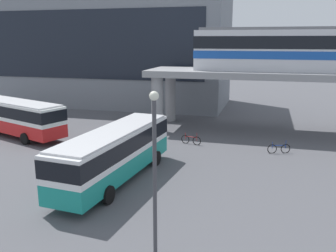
# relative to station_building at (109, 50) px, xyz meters

# --- Properties ---
(ground_plane) EXTENTS (120.00, 120.00, 0.00)m
(ground_plane) POSITION_rel_station_building_xyz_m (11.71, -16.98, -7.22)
(ground_plane) COLOR #515156
(station_building) EXTENTS (31.58, 12.56, 14.43)m
(station_building) POSITION_rel_station_building_xyz_m (0.00, 0.00, 0.00)
(station_building) COLOR slate
(station_building) RESTS_ON ground_plane
(elevated_platform) EXTENTS (28.83, 6.43, 5.74)m
(elevated_platform) POSITION_rel_station_building_xyz_m (24.34, -11.84, -2.31)
(elevated_platform) COLOR gray
(elevated_platform) RESTS_ON ground_plane
(train) EXTENTS (20.86, 2.96, 3.84)m
(train) POSITION_rel_station_building_xyz_m (24.72, -11.84, 0.49)
(train) COLOR silver
(train) RESTS_ON elevated_platform
(bus_main) EXTENTS (3.61, 11.24, 3.22)m
(bus_main) POSITION_rel_station_building_xyz_m (12.31, -27.02, -5.23)
(bus_main) COLOR teal
(bus_main) RESTS_ON ground_plane
(bus_secondary) EXTENTS (11.24, 6.15, 3.22)m
(bus_secondary) POSITION_rel_station_building_xyz_m (-0.59, -19.39, -5.23)
(bus_secondary) COLOR red
(bus_secondary) RESTS_ON ground_plane
(bicycle_red) EXTENTS (1.76, 0.46, 1.04)m
(bicycle_red) POSITION_rel_station_building_xyz_m (15.14, -17.86, -6.86)
(bicycle_red) COLOR black
(bicycle_red) RESTS_ON ground_plane
(bicycle_blue) EXTENTS (1.71, 0.64, 1.04)m
(bicycle_blue) POSITION_rel_station_building_xyz_m (22.15, -18.55, -6.86)
(bicycle_blue) COLOR black
(bicycle_blue) RESTS_ON ground_plane
(lamp_post) EXTENTS (0.36, 0.36, 6.66)m
(lamp_post) POSITION_rel_station_building_xyz_m (17.06, -34.10, -3.31)
(lamp_post) COLOR #3F3F44
(lamp_post) RESTS_ON ground_plane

